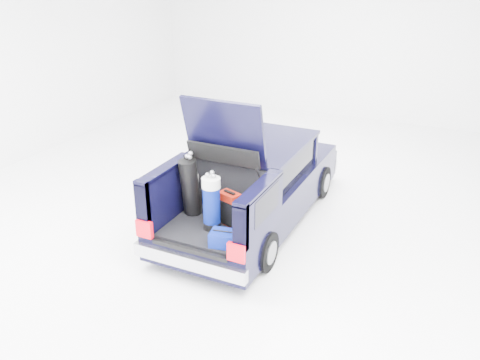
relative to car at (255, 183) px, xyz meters
The scene contains 6 objects.
ground 0.68m from the car, 90.00° to the right, with size 14.00×14.00×0.00m, color white.
car is the anchor object (origin of this frame).
red_suitcase 1.40m from the car, 82.07° to the right, with size 0.37×0.30×0.53m.
black_golf_bag 1.49m from the car, 110.39° to the right, with size 0.39×0.43×1.02m.
blue_golf_bag 1.66m from the car, 89.20° to the right, with size 0.31×0.31×0.92m.
blue_duffel 2.03m from the car, 77.56° to the right, with size 0.48×0.36×0.23m.
Camera 1 is at (3.27, -7.34, 4.33)m, focal length 38.00 mm.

